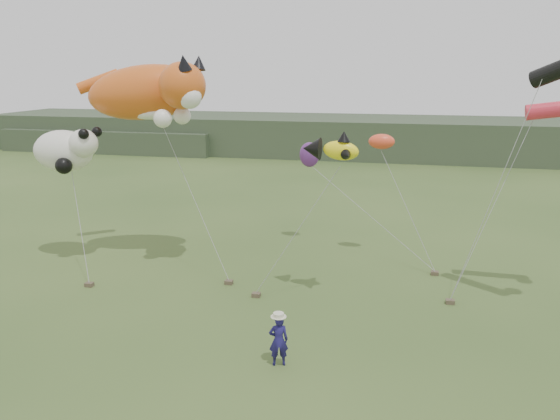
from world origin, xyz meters
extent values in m
plane|color=#385123|center=(0.00, 0.00, 0.00)|extent=(120.00, 120.00, 0.00)
cube|color=#2D3D28|center=(0.00, 45.00, 2.00)|extent=(90.00, 12.00, 4.00)
cube|color=#2D3D28|center=(-30.00, 42.00, 1.25)|extent=(25.00, 8.00, 2.50)
imported|color=navy|center=(-0.58, -0.96, 0.84)|extent=(0.71, 0.57, 1.69)
cube|color=brown|center=(-4.22, 5.12, 0.09)|extent=(0.34, 0.27, 0.17)
cube|color=brown|center=(-2.69, 4.05, 0.09)|extent=(0.34, 0.27, 0.17)
cube|color=brown|center=(5.07, 5.13, 0.09)|extent=(0.34, 0.27, 0.17)
cube|color=brown|center=(-10.03, 3.51, 0.09)|extent=(0.34, 0.27, 0.17)
cube|color=brown|center=(4.61, 8.28, 0.09)|extent=(0.34, 0.27, 0.17)
ellipsoid|color=#D85A1B|center=(-8.91, 7.76, 8.08)|extent=(6.12, 3.71, 3.05)
sphere|color=#D85A1B|center=(-6.63, 6.62, 8.42)|extent=(2.05, 2.05, 2.05)
cone|color=black|center=(-6.29, 6.05, 9.39)|extent=(0.64, 0.78, 0.77)
cone|color=black|center=(-6.06, 7.19, 9.39)|extent=(0.64, 0.74, 0.73)
sphere|color=white|center=(-6.18, 6.28, 7.96)|extent=(1.03, 1.03, 1.03)
ellipsoid|color=white|center=(-8.69, 7.42, 7.17)|extent=(2.01, 1.00, 0.63)
sphere|color=white|center=(-7.32, 5.93, 7.05)|extent=(0.80, 0.80, 0.80)
sphere|color=white|center=(-7.09, 7.53, 7.05)|extent=(0.80, 0.80, 0.80)
cylinder|color=#D85A1B|center=(-11.88, 8.67, 8.53)|extent=(2.13, 1.56, 1.24)
ellipsoid|color=yellow|center=(0.59, 4.52, 6.11)|extent=(1.46, 0.66, 0.85)
cone|color=black|center=(-0.59, 4.82, 6.11)|extent=(0.73, 0.92, 0.89)
cone|color=black|center=(0.69, 4.52, 6.65)|extent=(0.49, 0.49, 0.39)
cone|color=black|center=(0.88, 4.03, 6.01)|extent=(0.52, 0.55, 0.39)
cone|color=black|center=(0.88, 5.01, 6.01)|extent=(0.52, 0.55, 0.39)
ellipsoid|color=white|center=(-12.80, 6.63, 5.37)|extent=(2.95, 1.96, 1.96)
sphere|color=white|center=(-11.49, 6.30, 5.81)|extent=(1.31, 1.31, 1.31)
sphere|color=black|center=(-11.16, 5.87, 6.30)|extent=(0.48, 0.48, 0.48)
sphere|color=black|center=(-11.06, 6.79, 6.30)|extent=(0.48, 0.48, 0.48)
sphere|color=black|center=(-12.26, 5.76, 4.82)|extent=(0.76, 0.76, 0.76)
sphere|color=black|center=(-13.67, 6.96, 4.93)|extent=(0.76, 0.76, 0.76)
ellipsoid|color=#F64B2A|center=(1.86, 10.44, 5.76)|extent=(1.25, 0.73, 0.73)
ellipsoid|color=#5F2877|center=(-1.90, 11.96, 4.77)|extent=(1.07, 0.71, 1.30)
camera|label=1|loc=(2.93, -16.11, 9.07)|focal=35.00mm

